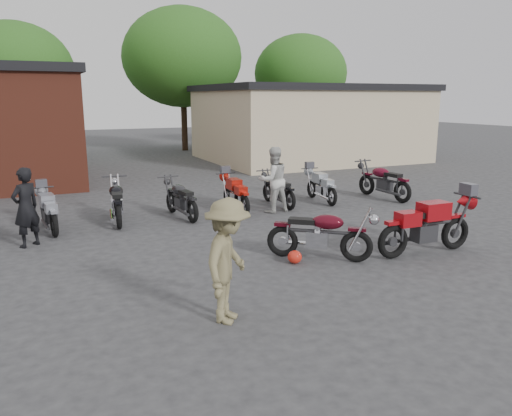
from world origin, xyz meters
name	(u,v)px	position (x,y,z in m)	size (l,w,h in m)	color
ground	(320,269)	(0.00, 0.00, 0.00)	(90.00, 90.00, 0.00)	#2F2F32
stucco_building	(308,125)	(8.50, 15.00, 1.75)	(10.00, 8.00, 3.50)	#C2AE8A
tree_1	(17,87)	(-5.00, 22.00, 3.70)	(5.92, 5.92, 7.40)	#265115
tree_2	(183,76)	(4.00, 22.00, 4.40)	(7.04, 7.04, 8.80)	#265115
tree_3	(300,88)	(12.00, 22.00, 3.80)	(6.08, 6.08, 7.60)	#265115
vintage_motorcycle	(321,231)	(0.33, 0.51, 0.59)	(2.03, 0.67, 1.18)	#490914
sportbike	(428,223)	(2.52, -0.07, 0.65)	(2.24, 0.74, 1.30)	#A50D14
helmet	(295,257)	(-0.26, 0.51, 0.13)	(0.28, 0.28, 0.26)	red
person_dark	(26,207)	(-4.95, 3.93, 0.86)	(0.63, 0.41, 1.73)	black
person_light	(273,180)	(1.36, 4.68, 0.92)	(0.89, 0.70, 1.84)	silver
person_tan	(228,261)	(-2.37, -1.32, 0.90)	(1.17, 0.67, 1.81)	olive
row_bike_1	(48,209)	(-4.48, 5.15, 0.53)	(1.82, 0.60, 1.06)	gray
row_bike_2	(117,199)	(-2.82, 5.37, 0.60)	(2.06, 0.68, 1.20)	black
row_bike_3	(181,197)	(-1.18, 5.16, 0.56)	(1.93, 0.64, 1.12)	black
row_bike_4	(235,192)	(0.46, 5.28, 0.54)	(1.87, 0.62, 1.09)	#B2190E
row_bike_5	(278,188)	(1.88, 5.41, 0.54)	(1.85, 0.61, 1.07)	black
row_bike_6	(321,185)	(3.35, 5.36, 0.53)	(1.82, 0.60, 1.05)	#9CA2AA
row_bike_7	(383,179)	(5.41, 4.95, 0.62)	(2.15, 0.71, 1.25)	#570A1D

